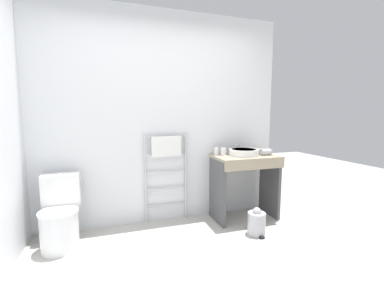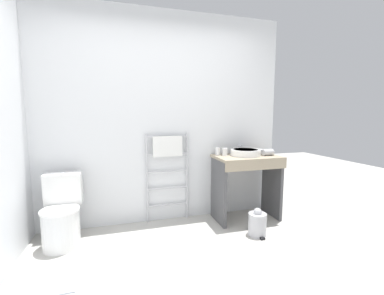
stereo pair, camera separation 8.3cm
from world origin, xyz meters
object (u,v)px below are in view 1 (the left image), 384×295
(toilet, at_px, (60,218))
(hair_dryer, at_px, (265,152))
(towel_radiator, at_px, (166,158))
(cup_near_wall, at_px, (216,151))
(trash_bin, at_px, (257,223))
(cup_near_edge, at_px, (223,152))
(sink_basin, at_px, (244,152))

(toilet, xyz_separation_m, hair_dryer, (2.46, 0.03, 0.57))
(towel_radiator, bearing_deg, cup_near_wall, -5.51)
(toilet, relative_size, trash_bin, 2.33)
(toilet, bearing_deg, trash_bin, -10.96)
(towel_radiator, xyz_separation_m, trash_bin, (0.89, -0.69, -0.68))
(towel_radiator, bearing_deg, trash_bin, -37.91)
(toilet, distance_m, towel_radiator, 1.33)
(toilet, distance_m, trash_bin, 2.12)
(cup_near_wall, height_order, hair_dryer, cup_near_wall)
(toilet, distance_m, hair_dryer, 2.53)
(cup_near_wall, height_order, trash_bin, cup_near_wall)
(cup_near_wall, distance_m, cup_near_edge, 0.09)
(toilet, height_order, towel_radiator, towel_radiator)
(sink_basin, relative_size, trash_bin, 1.21)
(towel_radiator, relative_size, cup_near_wall, 11.00)
(toilet, height_order, trash_bin, toilet)
(towel_radiator, height_order, hair_dryer, towel_radiator)
(toilet, relative_size, cup_near_edge, 7.61)
(trash_bin, bearing_deg, cup_near_wall, 110.42)
(towel_radiator, distance_m, hair_dryer, 1.30)
(cup_near_wall, relative_size, trash_bin, 0.32)
(hair_dryer, relative_size, trash_bin, 0.57)
(cup_near_edge, bearing_deg, hair_dryer, -13.53)
(toilet, distance_m, sink_basin, 2.25)
(cup_near_edge, xyz_separation_m, hair_dryer, (0.55, -0.13, -0.01))
(cup_near_edge, bearing_deg, towel_radiator, 170.12)
(sink_basin, bearing_deg, hair_dryer, -10.54)
(cup_near_edge, distance_m, trash_bin, 0.95)
(trash_bin, bearing_deg, hair_dryer, 48.66)
(sink_basin, bearing_deg, cup_near_wall, 156.69)
(sink_basin, xyz_separation_m, hair_dryer, (0.29, -0.05, -0.00))
(cup_near_wall, xyz_separation_m, hair_dryer, (0.62, -0.19, -0.01))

